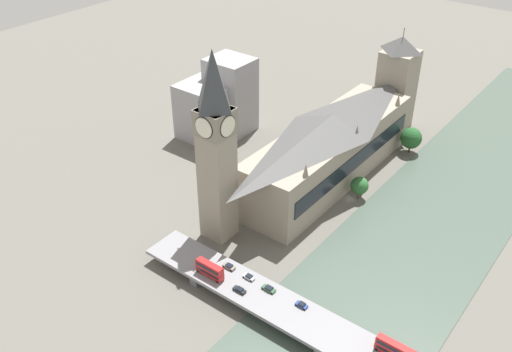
{
  "coord_description": "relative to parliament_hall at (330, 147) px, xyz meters",
  "views": [
    {
      "loc": [
        -84.69,
        171.87,
        131.07
      ],
      "look_at": [
        20.08,
        35.82,
        21.22
      ],
      "focal_mm": 40.0,
      "sensor_mm": 36.0,
      "label": 1
    }
  ],
  "objects": [
    {
      "name": "tree_embankment_near",
      "position": [
        -18.13,
        -41.12,
        -7.48
      ],
      "size": [
        9.66,
        9.66,
        12.18
      ],
      "color": "brown",
      "rests_on": "ground_plane"
    },
    {
      "name": "double_decker_bus_lead",
      "position": [
        -4.65,
        80.16,
        -6.92
      ],
      "size": [
        10.18,
        2.58,
        5.07
      ],
      "color": "red",
      "rests_on": "road_bridge"
    },
    {
      "name": "double_decker_bus_mid",
      "position": [
        -66.27,
        73.62,
        -6.97
      ],
      "size": [
        11.68,
        2.48,
        4.99
      ],
      "color": "red",
      "rests_on": "road_bridge"
    },
    {
      "name": "ground_plane",
      "position": [
        -15.43,
        8.0,
        -14.82
      ],
      "size": [
        600.0,
        600.0,
        0.0
      ],
      "primitive_type": "plane",
      "color": "#605E56"
    },
    {
      "name": "car_southbound_extra",
      "position": [
        -7.14,
        73.6,
        -9.0
      ],
      "size": [
        4.3,
        1.92,
        1.39
      ],
      "color": "slate",
      "rests_on": "road_bridge"
    },
    {
      "name": "tree_embankment_mid",
      "position": [
        -17.77,
        5.52,
        -8.82
      ],
      "size": [
        7.24,
        7.24,
        9.63
      ],
      "color": "brown",
      "rests_on": "ground_plane"
    },
    {
      "name": "city_block_west",
      "position": [
        60.54,
        -9.17,
        3.25
      ],
      "size": [
        20.16,
        17.75,
        36.13
      ],
      "color": "#939399",
      "rests_on": "ground_plane"
    },
    {
      "name": "road_bridge",
      "position": [
        -47.82,
        77.08,
        -10.7
      ],
      "size": [
        137.57,
        14.44,
        5.11
      ],
      "color": "slate",
      "rests_on": "ground_plane"
    },
    {
      "name": "parliament_hall",
      "position": [
        0.0,
        0.0,
        0.0
      ],
      "size": [
        25.32,
        95.5,
        29.82
      ],
      "color": "gray",
      "rests_on": "ground_plane"
    },
    {
      "name": "car_northbound_lead",
      "position": [
        -35.55,
        73.44,
        -9.04
      ],
      "size": [
        3.82,
        1.84,
        1.33
      ],
      "color": "navy",
      "rests_on": "road_bridge"
    },
    {
      "name": "car_southbound_tail",
      "position": [
        -16.65,
        79.91,
        -9.03
      ],
      "size": [
        4.3,
        1.8,
        1.33
      ],
      "color": "black",
      "rests_on": "road_bridge"
    },
    {
      "name": "city_block_center",
      "position": [
        65.26,
        4.08,
        -1.51
      ],
      "size": [
        22.6,
        20.45,
        26.61
      ],
      "color": "#939399",
      "rests_on": "ground_plane"
    },
    {
      "name": "river_water",
      "position": [
        -47.82,
        8.0,
        -14.67
      ],
      "size": [
        52.79,
        360.0,
        0.3
      ],
      "primitive_type": "cube",
      "color": "#47564C",
      "rests_on": "ground_plane"
    },
    {
      "name": "car_northbound_mid",
      "position": [
        -23.58,
        73.96,
        -9.02
      ],
      "size": [
        4.51,
        1.92,
        1.39
      ],
      "color": "#2D5638",
      "rests_on": "road_bridge"
    },
    {
      "name": "victoria_tower",
      "position": [
        0.06,
        -59.38,
        7.99
      ],
      "size": [
        15.26,
        15.26,
        49.61
      ],
      "color": "gray",
      "rests_on": "ground_plane"
    },
    {
      "name": "car_southbound_mid",
      "position": [
        -15.37,
        73.54,
        -9.03
      ],
      "size": [
        3.97,
        1.79,
        1.36
      ],
      "color": "silver",
      "rests_on": "road_bridge"
    },
    {
      "name": "clock_tower",
      "position": [
        11.53,
        56.8,
        22.47
      ],
      "size": [
        11.29,
        11.29,
        70.92
      ],
      "color": "gray",
      "rests_on": "ground_plane"
    }
  ]
}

